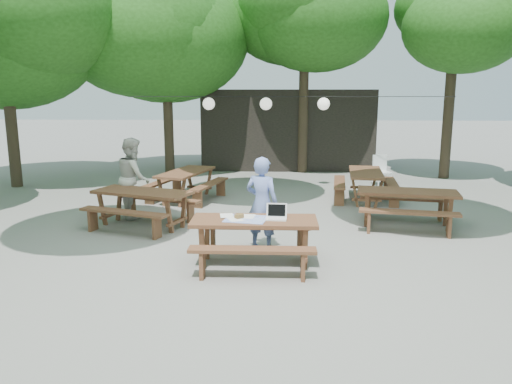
{
  "coord_description": "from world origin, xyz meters",
  "views": [
    {
      "loc": [
        0.1,
        -8.08,
        2.76
      ],
      "look_at": [
        -0.24,
        0.3,
        1.05
      ],
      "focal_mm": 35.0,
      "sensor_mm": 36.0,
      "label": 1
    }
  ],
  "objects_px": {
    "picnic_table_nw": "(143,208)",
    "plastic_chair": "(382,177)",
    "main_picnic_table": "(254,241)",
    "second_person": "(133,178)",
    "woman": "(262,204)"
  },
  "relations": [
    {
      "from": "picnic_table_nw",
      "to": "main_picnic_table",
      "type": "bearing_deg",
      "value": -23.14
    },
    {
      "from": "picnic_table_nw",
      "to": "plastic_chair",
      "type": "bearing_deg",
      "value": 58.59
    },
    {
      "from": "plastic_chair",
      "to": "main_picnic_table",
      "type": "bearing_deg",
      "value": -129.72
    },
    {
      "from": "woman",
      "to": "plastic_chair",
      "type": "bearing_deg",
      "value": -95.54
    },
    {
      "from": "woman",
      "to": "plastic_chair",
      "type": "xyz_separation_m",
      "value": [
        3.36,
        6.19,
        -0.57
      ]
    },
    {
      "from": "main_picnic_table",
      "to": "second_person",
      "type": "distance_m",
      "value": 4.14
    },
    {
      "from": "main_picnic_table",
      "to": "second_person",
      "type": "relative_size",
      "value": 1.13
    },
    {
      "from": "main_picnic_table",
      "to": "plastic_chair",
      "type": "bearing_deg",
      "value": 63.6
    },
    {
      "from": "second_person",
      "to": "plastic_chair",
      "type": "distance_m",
      "value": 7.43
    },
    {
      "from": "main_picnic_table",
      "to": "second_person",
      "type": "xyz_separation_m",
      "value": [
        -2.8,
        3.01,
        0.49
      ]
    },
    {
      "from": "woman",
      "to": "second_person",
      "type": "xyz_separation_m",
      "value": [
        -2.9,
        2.22,
        0.06
      ]
    },
    {
      "from": "second_person",
      "to": "plastic_chair",
      "type": "relative_size",
      "value": 1.96
    },
    {
      "from": "main_picnic_table",
      "to": "picnic_table_nw",
      "type": "distance_m",
      "value": 3.25
    },
    {
      "from": "woman",
      "to": "second_person",
      "type": "relative_size",
      "value": 0.94
    },
    {
      "from": "picnic_table_nw",
      "to": "woman",
      "type": "bearing_deg",
      "value": -10.18
    }
  ]
}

